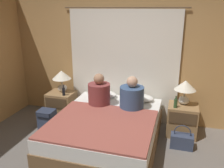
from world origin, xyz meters
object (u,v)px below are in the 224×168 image
at_px(nightstand_right, 182,120).
at_px(lamp_left, 62,77).
at_px(nightstand_left, 62,105).
at_px(beer_bottle_on_right_stand, 176,103).
at_px(person_left_in_bed, 99,93).
at_px(person_right_in_bed, 132,96).
at_px(backpack_on_floor, 47,118).
at_px(lamp_right, 185,88).
at_px(handbag_on_floor, 182,141).
at_px(pillow_left, 102,94).
at_px(beer_bottle_on_left_stand, 64,91).
at_px(pillow_right, 138,98).
at_px(bed, 107,131).

height_order(nightstand_right, lamp_left, lamp_left).
bearing_deg(nightstand_left, beer_bottle_on_right_stand, -3.10).
distance_m(person_left_in_bed, beer_bottle_on_right_stand, 1.33).
height_order(person_right_in_bed, backpack_on_floor, person_right_in_bed).
xyz_separation_m(person_left_in_bed, backpack_on_floor, (-0.96, -0.22, -0.52)).
bearing_deg(lamp_right, handbag_on_floor, -88.52).
xyz_separation_m(pillow_left, backpack_on_floor, (-0.87, -0.61, -0.36)).
height_order(beer_bottle_on_left_stand, backpack_on_floor, beer_bottle_on_left_stand).
distance_m(pillow_right, person_right_in_bed, 0.42).
bearing_deg(backpack_on_floor, pillow_left, 34.99).
bearing_deg(person_left_in_bed, bed, -56.96).
xyz_separation_m(lamp_left, person_right_in_bed, (1.50, -0.35, -0.12)).
height_order(lamp_right, pillow_left, lamp_right).
bearing_deg(pillow_left, backpack_on_floor, -145.01).
relative_size(person_left_in_bed, beer_bottle_on_left_stand, 2.74).
height_order(pillow_right, backpack_on_floor, pillow_right).
bearing_deg(lamp_left, pillow_left, 2.48).
xyz_separation_m(nightstand_left, pillow_left, (0.82, 0.11, 0.30)).
distance_m(lamp_left, beer_bottle_on_right_stand, 2.24).
xyz_separation_m(lamp_left, beer_bottle_on_left_stand, (0.13, -0.20, -0.22)).
height_order(bed, person_right_in_bed, person_right_in_bed).
bearing_deg(lamp_right, beer_bottle_on_right_stand, -124.56).
xyz_separation_m(bed, person_left_in_bed, (-0.27, 0.42, 0.49)).
xyz_separation_m(nightstand_left, beer_bottle_on_left_stand, (0.13, -0.12, 0.36)).
xyz_separation_m(pillow_right, beer_bottle_on_right_stand, (0.69, -0.23, 0.06)).
bearing_deg(handbag_on_floor, nightstand_right, 91.73).
height_order(nightstand_right, backpack_on_floor, nightstand_right).
distance_m(nightstand_left, pillow_right, 1.57).
distance_m(nightstand_right, person_right_in_bed, 1.01).
relative_size(nightstand_left, lamp_right, 1.28).
bearing_deg(pillow_left, lamp_left, -177.52).
relative_size(pillow_left, beer_bottle_on_left_stand, 2.83).
height_order(lamp_left, pillow_right, lamp_left).
distance_m(lamp_left, handbag_on_floor, 2.54).
xyz_separation_m(lamp_right, handbag_on_floor, (0.01, -0.51, -0.73)).
relative_size(bed, lamp_left, 4.62).
bearing_deg(beer_bottle_on_right_stand, nightstand_left, 176.90).
bearing_deg(bed, person_left_in_bed, 123.04).
height_order(bed, lamp_left, lamp_left).
distance_m(lamp_left, lamp_right, 2.36).
distance_m(bed, lamp_left, 1.53).
distance_m(nightstand_left, person_left_in_bed, 1.06).
relative_size(nightstand_left, lamp_left, 1.28).
relative_size(person_left_in_bed, person_right_in_bed, 1.00).
bearing_deg(person_right_in_bed, nightstand_right, 17.73).
distance_m(person_right_in_bed, beer_bottle_on_right_stand, 0.75).
distance_m(bed, lamp_right, 1.53).
relative_size(nightstand_right, pillow_right, 0.94).
bearing_deg(bed, backpack_on_floor, 171.12).
bearing_deg(person_right_in_bed, person_left_in_bed, 180.00).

